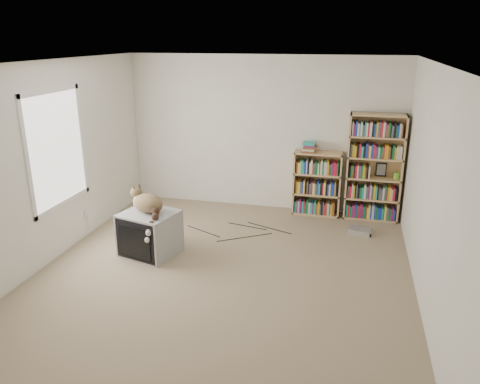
% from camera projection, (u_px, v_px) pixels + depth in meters
% --- Properties ---
extents(floor, '(4.50, 5.00, 0.01)m').
position_uv_depth(floor, '(223.00, 274.00, 5.72)').
color(floor, gray).
rests_on(floor, ground).
extents(wall_back, '(4.50, 0.02, 2.50)m').
position_uv_depth(wall_back, '(263.00, 134.00, 7.62)').
color(wall_back, white).
rests_on(wall_back, floor).
extents(wall_front, '(4.50, 0.02, 2.50)m').
position_uv_depth(wall_front, '(117.00, 284.00, 3.02)').
color(wall_front, white).
rests_on(wall_front, floor).
extents(wall_left, '(0.02, 5.00, 2.50)m').
position_uv_depth(wall_left, '(48.00, 164.00, 5.82)').
color(wall_left, white).
rests_on(wall_left, floor).
extents(wall_right, '(0.02, 5.00, 2.50)m').
position_uv_depth(wall_right, '(432.00, 191.00, 4.82)').
color(wall_right, white).
rests_on(wall_right, floor).
extents(ceiling, '(4.50, 5.00, 0.02)m').
position_uv_depth(ceiling, '(220.00, 63.00, 4.92)').
color(ceiling, white).
rests_on(ceiling, wall_back).
extents(window, '(0.02, 1.22, 1.52)m').
position_uv_depth(window, '(57.00, 149.00, 5.96)').
color(window, white).
rests_on(window, wall_left).
extents(crt_tv, '(0.80, 0.75, 0.58)m').
position_uv_depth(crt_tv, '(150.00, 233.00, 6.19)').
color(crt_tv, '#9B9B9D').
rests_on(crt_tv, floor).
extents(cat, '(0.60, 0.68, 0.54)m').
position_uv_depth(cat, '(148.00, 207.00, 6.03)').
color(cat, '#3A2517').
rests_on(cat, crt_tv).
extents(bookcase_tall, '(0.83, 0.30, 1.67)m').
position_uv_depth(bookcase_tall, '(374.00, 170.00, 7.24)').
color(bookcase_tall, tan).
rests_on(bookcase_tall, floor).
extents(bookcase_short, '(0.75, 0.30, 1.03)m').
position_uv_depth(bookcase_short, '(317.00, 185.00, 7.53)').
color(bookcase_short, tan).
rests_on(bookcase_short, floor).
extents(book_stack, '(0.22, 0.28, 0.15)m').
position_uv_depth(book_stack, '(309.00, 147.00, 7.34)').
color(book_stack, red).
rests_on(book_stack, bookcase_short).
extents(green_mug, '(0.09, 0.09, 0.10)m').
position_uv_depth(green_mug, '(397.00, 175.00, 7.17)').
color(green_mug, '#6EB834').
rests_on(green_mug, bookcase_tall).
extents(framed_print, '(0.16, 0.05, 0.21)m').
position_uv_depth(framed_print, '(381.00, 169.00, 7.29)').
color(framed_print, black).
rests_on(framed_print, bookcase_tall).
extents(dvd_player, '(0.36, 0.30, 0.07)m').
position_uv_depth(dvd_player, '(360.00, 231.00, 6.89)').
color(dvd_player, silver).
rests_on(dvd_player, floor).
extents(wall_outlet, '(0.01, 0.08, 0.13)m').
position_uv_depth(wall_outlet, '(86.00, 214.00, 6.75)').
color(wall_outlet, silver).
rests_on(wall_outlet, wall_left).
extents(floor_cables, '(1.20, 0.70, 0.01)m').
position_uv_depth(floor_cables, '(234.00, 231.00, 6.96)').
color(floor_cables, black).
rests_on(floor_cables, floor).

